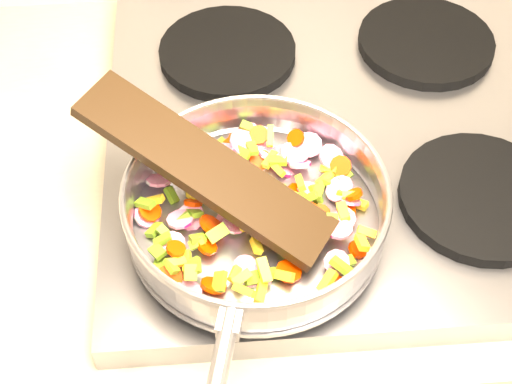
{
  "coord_description": "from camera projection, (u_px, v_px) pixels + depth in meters",
  "views": [
    {
      "loc": [
        -0.86,
        1.03,
        1.59
      ],
      "look_at": [
        -0.82,
        1.5,
        1.01
      ],
      "focal_mm": 50.0,
      "sensor_mm": 36.0,
      "label": 1
    }
  ],
  "objects": [
    {
      "name": "wooden_spatula",
      "position": [
        206.0,
        168.0,
        0.75
      ],
      "size": [
        0.28,
        0.22,
        0.1
      ],
      "primitive_type": "cube",
      "rotation": [
        0.0,
        -0.3,
        2.55
      ],
      "color": "black",
      "rests_on": "saute_pan"
    },
    {
      "name": "grate_bl",
      "position": [
        227.0,
        52.0,
        0.99
      ],
      "size": [
        0.19,
        0.19,
        0.02
      ],
      "primitive_type": "cylinder",
      "color": "black",
      "rests_on": "cooktop"
    },
    {
      "name": "vegetable_heap",
      "position": [
        260.0,
        202.0,
        0.79
      ],
      "size": [
        0.27,
        0.25,
        0.04
      ],
      "color": "#F22F00",
      "rests_on": "saute_pan"
    },
    {
      "name": "grate_fl",
      "position": [
        240.0,
        212.0,
        0.81
      ],
      "size": [
        0.19,
        0.19,
        0.02
      ],
      "primitive_type": "cylinder",
      "color": "black",
      "rests_on": "cooktop"
    },
    {
      "name": "grate_fr",
      "position": [
        481.0,
        197.0,
        0.83
      ],
      "size": [
        0.19,
        0.19,
        0.02
      ],
      "primitive_type": "cylinder",
      "color": "black",
      "rests_on": "cooktop"
    },
    {
      "name": "saute_pan",
      "position": [
        256.0,
        206.0,
        0.77
      ],
      "size": [
        0.33,
        0.49,
        0.06
      ],
      "rotation": [
        0.0,
        0.0,
        -0.24
      ],
      "color": "#9E9EA5",
      "rests_on": "grate_fl"
    },
    {
      "name": "grate_br",
      "position": [
        426.0,
        42.0,
        1.0
      ],
      "size": [
        0.19,
        0.19,
        0.02
      ],
      "primitive_type": "cylinder",
      "color": "black",
      "rests_on": "cooktop"
    },
    {
      "name": "cooktop",
      "position": [
        341.0,
        133.0,
        0.93
      ],
      "size": [
        0.6,
        0.6,
        0.04
      ],
      "primitive_type": "cube",
      "color": "#939399",
      "rests_on": "counter_top"
    }
  ]
}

